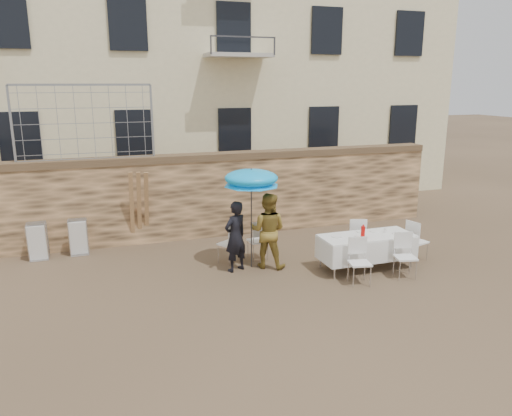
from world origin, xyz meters
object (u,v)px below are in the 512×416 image
object	(u,v)px
couple_chair_right	(258,239)
chair_stack_left	(38,239)
banquet_table	(367,237)
table_chair_side	(417,240)
soda_bottle	(363,232)
table_chair_front_right	(406,256)
table_chair_front_left	(360,262)
couple_chair_left	(229,242)
table_chair_back	(356,237)
woman_dress	(268,231)
man_suit	(235,236)
umbrella	(251,181)
chair_stack_right	(79,235)

from	to	relation	value
couple_chair_right	chair_stack_left	xyz separation A→B (m)	(-4.89, 1.75, -0.02)
banquet_table	table_chair_side	world-z (taller)	table_chair_side
soda_bottle	table_chair_side	size ratio (longest dim) A/B	0.27
banquet_table	table_chair_front_right	distance (m)	0.94
soda_bottle	table_chair_front_left	distance (m)	0.84
table_chair_front_right	table_chair_side	xyz separation A→B (m)	(0.90, 0.85, 0.00)
couple_chair_left	table_chair_back	xyz separation A→B (m)	(3.00, -0.54, 0.00)
table_chair_front_left	woman_dress	bearing A→B (deg)	143.42
couple_chair_right	banquet_table	bearing A→B (deg)	143.33
table_chair_front_right	table_chair_back	bearing A→B (deg)	113.38
man_suit	soda_bottle	xyz separation A→B (m)	(2.60, -0.94, 0.11)
table_chair_back	chair_stack_left	bearing A→B (deg)	1.84
man_suit	chair_stack_left	world-z (taller)	man_suit
table_chair_back	couple_chair_left	bearing A→B (deg)	9.29
man_suit	table_chair_front_right	bearing A→B (deg)	129.70
woman_dress	table_chair_front_right	xyz separation A→B (m)	(2.55, -1.54, -0.37)
umbrella	table_chair_side	world-z (taller)	umbrella
couple_chair_left	banquet_table	bearing A→B (deg)	122.20
chair_stack_left	table_chair_front_right	bearing A→B (deg)	-27.14
man_suit	couple_chair_right	xyz separation A→B (m)	(0.70, 0.55, -0.31)
couple_chair_left	table_chair_front_left	world-z (taller)	same
man_suit	chair_stack_right	distance (m)	4.03
table_chair_front_right	table_chair_side	bearing A→B (deg)	55.79
couple_chair_right	man_suit	bearing A→B (deg)	34.00
woman_dress	chair_stack_right	bearing A→B (deg)	2.82
woman_dress	table_chair_front_left	distance (m)	2.15
table_chair_back	chair_stack_right	size ratio (longest dim) A/B	1.04
soda_bottle	table_chair_side	world-z (taller)	soda_bottle
man_suit	table_chair_back	world-z (taller)	man_suit
umbrella	chair_stack_left	distance (m)	5.31
table_chair_back	woman_dress	bearing A→B (deg)	19.73
couple_chair_right	table_chair_side	distance (m)	3.72
umbrella	man_suit	bearing A→B (deg)	-165.96
table_chair_front_left	chair_stack_right	bearing A→B (deg)	155.13
couple_chair_left	table_chair_back	world-z (taller)	same
man_suit	umbrella	size ratio (longest dim) A/B	0.76
umbrella	woman_dress	bearing A→B (deg)	-15.95
table_chair_side	table_chair_front_left	bearing A→B (deg)	97.83
soda_bottle	table_chair_side	distance (m)	1.67
woman_dress	soda_bottle	distance (m)	2.08
table_chair_back	chair_stack_left	world-z (taller)	table_chair_back
table_chair_back	chair_stack_left	xyz separation A→B (m)	(-7.19, 2.29, -0.02)
woman_dress	couple_chair_right	distance (m)	0.67
banquet_table	table_chair_front_right	size ratio (longest dim) A/B	2.19
man_suit	couple_chair_left	distance (m)	0.63
soda_bottle	table_chair_front_left	size ratio (longest dim) A/B	0.27
woman_dress	chair_stack_left	bearing A→B (deg)	7.51
man_suit	banquet_table	xyz separation A→B (m)	(2.80, -0.79, -0.06)
table_chair_front_left	chair_stack_right	world-z (taller)	table_chair_front_left
banquet_table	soda_bottle	size ratio (longest dim) A/B	8.08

